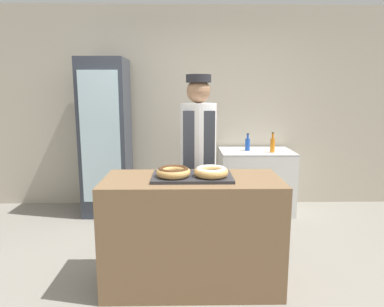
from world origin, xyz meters
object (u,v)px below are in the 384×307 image
donut_light_glaze (211,171)px  bottle_blue (248,144)px  bottle_orange (272,145)px  beverage_fridge (106,138)px  brownie_back_right (204,170)px  serving_tray (192,177)px  baker_person (198,159)px  donut_chocolate_glaze (173,171)px  chest_freezer (255,181)px  brownie_back_left (180,170)px

donut_light_glaze → bottle_blue: size_ratio=1.18×
bottle_orange → beverage_fridge: bearing=176.6°
donut_light_glaze → bottle_orange: bearing=61.6°
bottle_blue → brownie_back_right: bearing=-111.9°
serving_tray → beverage_fridge: (-1.08, 1.74, 0.08)m
baker_person → bottle_blue: baker_person is taller
donut_chocolate_glaze → bottle_blue: 2.00m
serving_tray → donut_chocolate_glaze: bearing=-165.2°
donut_chocolate_glaze → baker_person: baker_person is taller
chest_freezer → bottle_blue: 0.51m
donut_light_glaze → baker_person: (-0.08, 0.69, -0.04)m
donut_chocolate_glaze → donut_light_glaze: 0.29m
baker_person → bottle_orange: size_ratio=6.82×
serving_tray → brownie_back_right: bearing=53.1°
brownie_back_left → donut_chocolate_glaze: bearing=-106.8°
brownie_back_right → brownie_back_left: bearing=180.0°
donut_chocolate_glaze → bottle_orange: bearing=54.3°
serving_tray → chest_freezer: 2.01m
baker_person → brownie_back_left: bearing=-107.8°
baker_person → donut_light_glaze: bearing=-83.7°
donut_chocolate_glaze → bottle_orange: size_ratio=1.05×
chest_freezer → donut_light_glaze: bearing=-111.9°
beverage_fridge → bottle_blue: bearing=0.4°
serving_tray → chest_freezer: serving_tray is taller
donut_chocolate_glaze → serving_tray: bearing=14.8°
baker_person → bottle_orange: 1.37m
donut_chocolate_glaze → bottle_orange: bottle_orange is taller
serving_tray → donut_light_glaze: bearing=-14.8°
baker_person → bottle_orange: bearing=44.9°
donut_chocolate_glaze → bottle_blue: bearing=63.4°
baker_person → beverage_fridge: beverage_fridge is taller
brownie_back_left → beverage_fridge: beverage_fridge is taller
beverage_fridge → baker_person: bearing=-43.6°
beverage_fridge → bottle_blue: size_ratio=8.82×
bottle_blue → bottle_orange: bottle_orange is taller
serving_tray → bottle_orange: size_ratio=2.47×
brownie_back_right → serving_tray: bearing=-126.9°
donut_chocolate_glaze → brownie_back_right: bearing=34.5°
donut_light_glaze → bottle_orange: (0.89, 1.65, -0.05)m
bottle_orange → brownie_back_right: bearing=-122.4°
chest_freezer → donut_chocolate_glaze: bearing=-119.5°
brownie_back_left → chest_freezer: brownie_back_left is taller
chest_freezer → bottle_blue: size_ratio=4.15×
beverage_fridge → bottle_orange: 2.12m
donut_chocolate_glaze → brownie_back_right: size_ratio=3.47×
donut_chocolate_glaze → donut_light_glaze: bearing=0.0°
brownie_back_left → chest_freezer: size_ratio=0.08×
serving_tray → bottle_blue: 1.90m
donut_chocolate_glaze → beverage_fridge: beverage_fridge is taller
donut_chocolate_glaze → bottle_blue: (0.90, 1.79, -0.06)m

